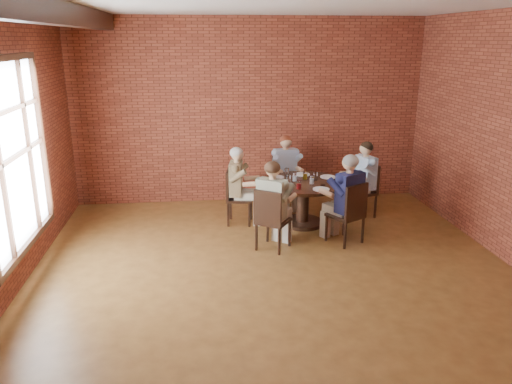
{
  "coord_description": "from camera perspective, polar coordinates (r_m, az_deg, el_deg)",
  "views": [
    {
      "loc": [
        -0.98,
        -5.75,
        3.0
      ],
      "look_at": [
        -0.18,
        1.0,
        0.91
      ],
      "focal_mm": 35.0,
      "sensor_mm": 36.0,
      "label": 1
    }
  ],
  "objects": [
    {
      "name": "glass_e",
      "position": [
        8.12,
        3.76,
        1.51
      ],
      "size": [
        0.07,
        0.07,
        0.14
      ],
      "primitive_type": "cylinder",
      "color": "white",
      "rests_on": "dining_table"
    },
    {
      "name": "smartphone",
      "position": [
        8.02,
        7.63,
        0.7
      ],
      "size": [
        0.11,
        0.16,
        0.01
      ],
      "primitive_type": "cube",
      "rotation": [
        0.0,
        0.0,
        -0.28
      ],
      "color": "black",
      "rests_on": "dining_table"
    },
    {
      "name": "wall_back",
      "position": [
        9.39,
        -0.73,
        9.16
      ],
      "size": [
        7.0,
        0.0,
        7.0
      ],
      "primitive_type": "plane",
      "rotation": [
        1.57,
        0.0,
        0.0
      ],
      "color": "brown",
      "rests_on": "ground"
    },
    {
      "name": "glass_d",
      "position": [
        8.24,
        4.43,
        1.73
      ],
      "size": [
        0.07,
        0.07,
        0.14
      ],
      "primitive_type": "cylinder",
      "color": "white",
      "rests_on": "dining_table"
    },
    {
      "name": "plate_b",
      "position": [
        8.65,
        5.31,
        2.03
      ],
      "size": [
        0.26,
        0.26,
        0.01
      ],
      "primitive_type": "cylinder",
      "color": "white",
      "rests_on": "dining_table"
    },
    {
      "name": "chair_a",
      "position": [
        8.92,
        12.45,
        0.47
      ],
      "size": [
        0.51,
        0.51,
        0.93
      ],
      "rotation": [
        0.0,
        0.0,
        -1.32
      ],
      "color": "black",
      "rests_on": "floor"
    },
    {
      "name": "diner_a",
      "position": [
        8.83,
        12.06,
        1.38
      ],
      "size": [
        0.75,
        0.67,
        1.32
      ],
      "primitive_type": null,
      "rotation": [
        0.0,
        0.0,
        -1.32
      ],
      "color": "teal",
      "rests_on": "floor"
    },
    {
      "name": "diner_d",
      "position": [
        7.28,
        2.0,
        -1.57
      ],
      "size": [
        0.81,
        0.84,
        1.34
      ],
      "primitive_type": null,
      "rotation": [
        0.0,
        0.0,
        2.54
      ],
      "color": "gray",
      "rests_on": "floor"
    },
    {
      "name": "glass_g",
      "position": [
        8.1,
        6.41,
        1.4
      ],
      "size": [
        0.07,
        0.07,
        0.14
      ],
      "primitive_type": "cylinder",
      "color": "white",
      "rests_on": "dining_table"
    },
    {
      "name": "wall_front",
      "position": [
        2.78,
        15.07,
        -11.46
      ],
      "size": [
        7.0,
        0.0,
        7.0
      ],
      "primitive_type": "plane",
      "rotation": [
        -1.57,
        0.0,
        0.0
      ],
      "color": "brown",
      "rests_on": "ground"
    },
    {
      "name": "chair_e",
      "position": [
        7.61,
        10.7,
        -2.21
      ],
      "size": [
        0.61,
        0.61,
        0.96
      ],
      "rotation": [
        0.0,
        0.0,
        3.67
      ],
      "color": "black",
      "rests_on": "floor"
    },
    {
      "name": "glass_b",
      "position": [
        8.37,
        5.64,
        1.94
      ],
      "size": [
        0.07,
        0.07,
        0.14
      ],
      "primitive_type": "cylinder",
      "color": "white",
      "rests_on": "dining_table"
    },
    {
      "name": "glass_f",
      "position": [
        7.79,
        4.92,
        0.82
      ],
      "size": [
        0.07,
        0.07,
        0.14
      ],
      "primitive_type": "cylinder",
      "color": "white",
      "rests_on": "dining_table"
    },
    {
      "name": "glass_c",
      "position": [
        8.53,
        3.53,
        2.28
      ],
      "size": [
        0.07,
        0.07,
        0.14
      ],
      "primitive_type": "cylinder",
      "color": "white",
      "rests_on": "dining_table"
    },
    {
      "name": "plate_d",
      "position": [
        7.83,
        7.45,
        0.32
      ],
      "size": [
        0.26,
        0.26,
        0.01
      ],
      "primitive_type": "cylinder",
      "color": "white",
      "rests_on": "dining_table"
    },
    {
      "name": "plate_c",
      "position": [
        8.44,
        2.34,
        1.69
      ],
      "size": [
        0.26,
        0.26,
        0.01
      ],
      "primitive_type": "cylinder",
      "color": "white",
      "rests_on": "dining_table"
    },
    {
      "name": "glass_a",
      "position": [
        8.33,
        6.82,
        1.82
      ],
      "size": [
        0.07,
        0.07,
        0.14
      ],
      "primitive_type": "cylinder",
      "color": "white",
      "rests_on": "dining_table"
    },
    {
      "name": "diner_e",
      "position": [
        7.62,
        10.26,
        -0.82
      ],
      "size": [
        0.82,
        0.87,
        1.38
      ],
      "primitive_type": null,
      "rotation": [
        0.0,
        0.0,
        3.67
      ],
      "color": "#191D48",
      "rests_on": "floor"
    },
    {
      "name": "ceiling_beam",
      "position": [
        5.94,
        -22.32,
        18.53
      ],
      "size": [
        0.22,
        6.9,
        0.26
      ],
      "primitive_type": "cube",
      "color": "black",
      "rests_on": "ceiling"
    },
    {
      "name": "diner_c",
      "position": [
        8.3,
        -1.91,
        0.68
      ],
      "size": [
        0.71,
        0.61,
        1.3
      ],
      "primitive_type": null,
      "rotation": [
        0.0,
        0.0,
        1.4
      ],
      "color": "brown",
      "rests_on": "floor"
    },
    {
      "name": "chair_d",
      "position": [
        7.26,
        1.69,
        -2.96
      ],
      "size": [
        0.6,
        0.6,
        0.94
      ],
      "rotation": [
        0.0,
        0.0,
        2.54
      ],
      "color": "black",
      "rests_on": "floor"
    },
    {
      "name": "diner_b",
      "position": [
        9.14,
        3.44,
        2.3
      ],
      "size": [
        0.61,
        0.71,
        1.33
      ],
      "primitive_type": null,
      "rotation": [
        0.0,
        0.0,
        0.13
      ],
      "color": "#8E9EB5",
      "rests_on": "floor"
    },
    {
      "name": "chair_b",
      "position": [
        9.26,
        3.26,
        1.49
      ],
      "size": [
        0.48,
        0.48,
        0.94
      ],
      "rotation": [
        0.0,
        0.0,
        0.13
      ],
      "color": "black",
      "rests_on": "floor"
    },
    {
      "name": "ceiling",
      "position": [
        5.84,
        3.09,
        21.02
      ],
      "size": [
        7.0,
        7.0,
        0.0
      ],
      "primitive_type": "plane",
      "rotation": [
        3.14,
        0.0,
        0.0
      ],
      "color": "silver",
      "rests_on": "wall_back"
    },
    {
      "name": "floor",
      "position": [
        6.56,
        2.61,
        -10.12
      ],
      "size": [
        7.0,
        7.0,
        0.0
      ],
      "primitive_type": "plane",
      "color": "olive",
      "rests_on": "ground"
    },
    {
      "name": "dining_table",
      "position": [
        8.31,
        5.39,
        -0.26
      ],
      "size": [
        1.4,
        1.4,
        0.75
      ],
      "color": "black",
      "rests_on": "floor"
    },
    {
      "name": "chair_c",
      "position": [
        8.35,
        -2.46,
        -0.3
      ],
      "size": [
        0.48,
        0.48,
        0.92
      ],
      "rotation": [
        0.0,
        0.0,
        1.4
      ],
      "color": "black",
      "rests_on": "floor"
    },
    {
      "name": "plate_a",
      "position": [
        8.54,
        8.22,
        1.73
      ],
      "size": [
        0.26,
        0.26,
        0.01
      ],
      "primitive_type": "cylinder",
      "color": "white",
      "rests_on": "dining_table"
    },
    {
      "name": "window",
      "position": [
        6.67,
        -25.94,
        3.7
      ],
      "size": [
        0.1,
        2.16,
        2.36
      ],
      "color": "white",
      "rests_on": "wall_left"
    }
  ]
}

